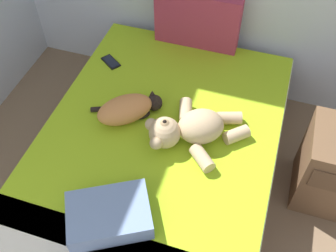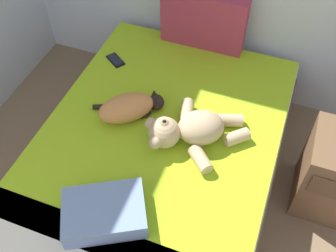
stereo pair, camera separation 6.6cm
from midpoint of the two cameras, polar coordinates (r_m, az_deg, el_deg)
name	(u,v)px [view 2 (the right image)]	position (r m, az deg, el deg)	size (l,w,h in m)	color
bed	(161,156)	(2.51, -0.34, -4.46)	(1.41, 1.90, 0.49)	brown
patterned_cushion	(203,20)	(2.80, 5.84, 14.98)	(0.59, 0.11, 0.40)	#A5334C
cat	(129,107)	(2.36, -4.83, 2.68)	(0.42, 0.37, 0.15)	#D18447
teddy_bear	(190,130)	(2.23, 4.12, -0.56)	(0.59, 0.48, 0.19)	tan
cell_phone	(115,60)	(2.78, -6.94, 9.45)	(0.16, 0.14, 0.01)	black
throw_pillow	(104,213)	(1.99, -8.25, -12.33)	(0.40, 0.28, 0.11)	#728CB7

